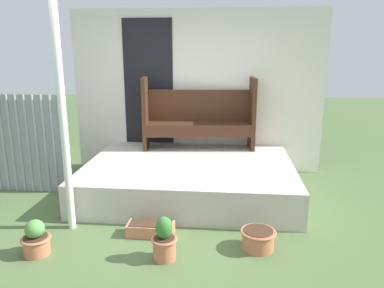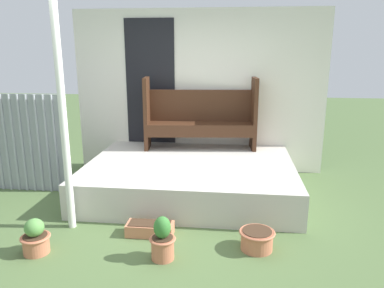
% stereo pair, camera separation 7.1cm
% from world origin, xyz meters
% --- Properties ---
extents(ground_plane, '(24.00, 24.00, 0.00)m').
position_xyz_m(ground_plane, '(0.00, 0.00, 0.00)').
color(ground_plane, '#516B3D').
extents(porch_slab, '(2.85, 2.14, 0.44)m').
position_xyz_m(porch_slab, '(0.17, 1.07, 0.22)').
color(porch_slab, beige).
rests_on(porch_slab, ground_plane).
extents(house_wall, '(4.05, 0.08, 2.60)m').
position_xyz_m(house_wall, '(0.13, 2.17, 1.31)').
color(house_wall, white).
rests_on(house_wall, ground_plane).
extents(support_post, '(0.08, 0.08, 2.49)m').
position_xyz_m(support_post, '(-1.07, -0.13, 1.25)').
color(support_post, white).
rests_on(support_post, ground_plane).
extents(bench, '(1.76, 0.57, 1.12)m').
position_xyz_m(bench, '(0.22, 1.88, 0.98)').
color(bench, '#422616').
rests_on(bench, porch_slab).
extents(flower_pot_left, '(0.29, 0.29, 0.37)m').
position_xyz_m(flower_pot_left, '(-1.18, -0.72, 0.16)').
color(flower_pot_left, '#C67251').
rests_on(flower_pot_left, ground_plane).
extents(flower_pot_middle, '(0.26, 0.26, 0.44)m').
position_xyz_m(flower_pot_middle, '(0.10, -0.68, 0.19)').
color(flower_pot_middle, '#C67251').
rests_on(flower_pot_middle, ground_plane).
extents(flower_pot_right, '(0.37, 0.37, 0.21)m').
position_xyz_m(flower_pot_right, '(1.02, -0.40, 0.11)').
color(flower_pot_right, '#C67251').
rests_on(flower_pot_right, ground_plane).
extents(planter_box_rect, '(0.51, 0.22, 0.14)m').
position_xyz_m(planter_box_rect, '(-0.13, -0.22, 0.07)').
color(planter_box_rect, tan).
rests_on(planter_box_rect, ground_plane).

